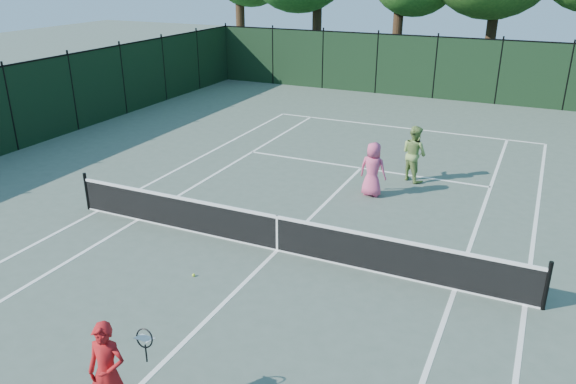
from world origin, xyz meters
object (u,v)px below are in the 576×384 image
at_px(player_green, 414,153).
at_px(loose_ball_midcourt, 194,275).
at_px(player_pink, 373,169).
at_px(coach, 108,372).

xyz_separation_m(player_green, loose_ball_midcourt, (-2.92, -7.85, -0.84)).
height_order(player_pink, loose_ball_midcourt, player_pink).
height_order(coach, player_green, player_green).
height_order(player_pink, player_green, player_green).
bearing_deg(loose_ball_midcourt, player_pink, 70.70).
xyz_separation_m(player_pink, loose_ball_midcourt, (-2.14, -6.10, -0.77)).
bearing_deg(loose_ball_midcourt, player_green, 69.59).
xyz_separation_m(coach, player_pink, (0.94, 10.01, -0.01)).
bearing_deg(loose_ball_midcourt, coach, -73.01).
height_order(player_green, loose_ball_midcourt, player_green).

